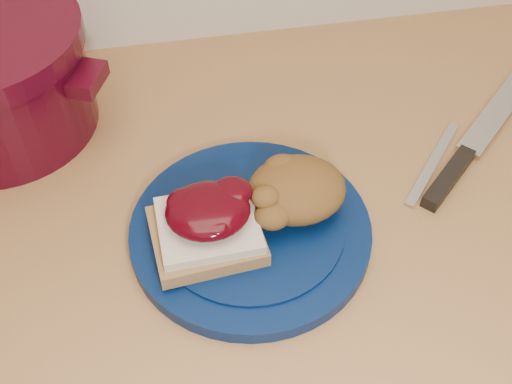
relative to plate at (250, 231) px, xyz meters
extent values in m
cube|color=beige|center=(0.04, 0.08, -0.48)|extent=(4.00, 0.60, 0.86)
cylinder|color=#041740|center=(0.00, 0.00, 0.00)|extent=(0.27, 0.27, 0.02)
cube|color=olive|center=(-0.05, -0.01, 0.02)|extent=(0.12, 0.11, 0.02)
cube|color=beige|center=(-0.05, -0.01, 0.04)|extent=(0.11, 0.09, 0.01)
ellipsoid|color=#330108|center=(-0.05, -0.01, 0.06)|extent=(0.09, 0.08, 0.03)
ellipsoid|color=brown|center=(0.05, 0.02, 0.04)|extent=(0.11, 0.10, 0.05)
cube|color=black|center=(0.25, 0.04, 0.00)|extent=(0.09, 0.09, 0.02)
cube|color=silver|center=(0.35, 0.13, 0.00)|extent=(0.15, 0.14, 0.00)
cube|color=silver|center=(0.24, 0.07, -0.01)|extent=(0.11, 0.13, 0.00)
cube|color=#3B0512|center=(-0.16, 0.19, 0.09)|extent=(0.05, 0.06, 0.02)
camera|label=1|loc=(-0.07, -0.43, 0.56)|focal=45.00mm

